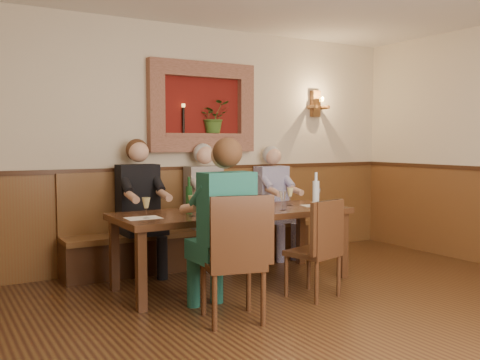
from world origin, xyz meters
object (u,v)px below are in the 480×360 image
object	(u,v)px
dining_table	(234,218)
water_bottle	(316,194)
wine_bottle_green_b	(189,199)
bench	(194,237)
person_bench_left	(141,219)
chair_near_right	(314,269)
person_chair_front	(221,242)
person_bench_right	(275,211)
chair_near_left	(233,284)
spittoon_bucket	(214,199)
wine_bottle_green_a	(238,194)
person_bench_mid	(207,216)

from	to	relation	value
dining_table	water_bottle	bearing A→B (deg)	-19.13
wine_bottle_green_b	bench	bearing A→B (deg)	62.24
person_bench_left	water_bottle	distance (m)	1.89
chair_near_right	water_bottle	world-z (taller)	water_bottle
dining_table	bench	bearing A→B (deg)	90.00
chair_near_right	person_chair_front	distance (m)	1.04
person_bench_right	wine_bottle_green_b	bearing A→B (deg)	-152.02
person_chair_front	wine_bottle_green_b	bearing A→B (deg)	84.67
chair_near_left	spittoon_bucket	world-z (taller)	chair_near_left
wine_bottle_green_a	wine_bottle_green_b	bearing A→B (deg)	-178.18
bench	person_bench_mid	bearing A→B (deg)	-39.82
water_bottle	chair_near_right	bearing A→B (deg)	-129.47
water_bottle	person_bench_mid	bearing A→B (deg)	121.61
person_chair_front	person_bench_left	bearing A→B (deg)	93.79
person_chair_front	wine_bottle_green_a	size ratio (longest dim) A/B	3.84
chair_near_right	person_bench_mid	world-z (taller)	person_bench_mid
chair_near_right	wine_bottle_green_b	distance (m)	1.35
dining_table	spittoon_bucket	size ratio (longest dim) A/B	9.29
person_bench_right	person_chair_front	distance (m)	2.31
spittoon_bucket	wine_bottle_green_a	size ratio (longest dim) A/B	0.67
wine_bottle_green_a	person_bench_left	bearing A→B (deg)	131.94
chair_near_left	person_bench_left	xyz separation A→B (m)	(-0.10, 1.82, 0.31)
wine_bottle_green_a	water_bottle	xyz separation A→B (m)	(0.76, -0.30, -0.00)
wine_bottle_green_b	chair_near_left	bearing A→B (deg)	-94.53
person_bench_mid	person_bench_right	distance (m)	0.95
spittoon_bucket	wine_bottle_green_b	bearing A→B (deg)	-177.93
water_bottle	dining_table	bearing A→B (deg)	160.87
bench	water_bottle	world-z (taller)	water_bottle
chair_near_left	spittoon_bucket	xyz separation A→B (m)	(0.35, 0.99, 0.58)
chair_near_left	person_bench_right	distance (m)	2.47
person_bench_mid	spittoon_bucket	xyz separation A→B (m)	(-0.35, -0.82, 0.29)
chair_near_left	wine_bottle_green_b	size ratio (longest dim) A/B	2.91
person_bench_mid	spittoon_bucket	world-z (taller)	person_bench_mid
person_bench_mid	person_chair_front	bearing A→B (deg)	-113.28
person_bench_left	person_chair_front	world-z (taller)	person_chair_front
wine_bottle_green_a	chair_near_right	bearing A→B (deg)	-65.96
spittoon_bucket	wine_bottle_green_a	distance (m)	0.28
person_bench_right	spittoon_bucket	distance (m)	1.57
chair_near_right	person_chair_front	bearing A→B (deg)	164.96
person_chair_front	wine_bottle_green_b	size ratio (longest dim) A/B	4.16
person_bench_right	water_bottle	world-z (taller)	person_bench_right
bench	chair_near_left	xyz separation A→B (m)	(-0.57, -1.92, -0.03)
chair_near_right	wine_bottle_green_a	distance (m)	1.08
person_chair_front	person_bench_right	bearing A→B (deg)	44.46
bench	person_bench_right	world-z (taller)	person_bench_right
person_bench_mid	person_chair_front	distance (m)	1.76
person_bench_left	water_bottle	bearing A→B (deg)	-36.90
person_bench_left	person_bench_right	world-z (taller)	person_bench_left
bench	wine_bottle_green_b	bearing A→B (deg)	-117.76
dining_table	spittoon_bucket	bearing A→B (deg)	176.65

